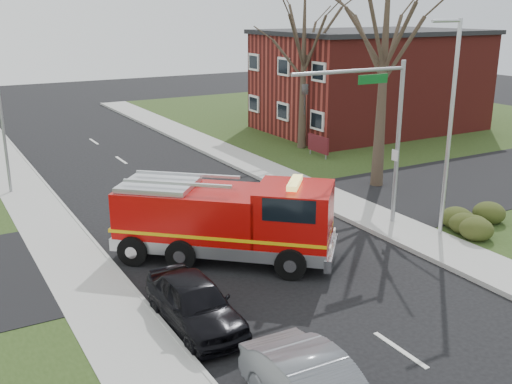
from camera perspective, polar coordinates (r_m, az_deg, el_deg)
ground at (r=21.12m, az=2.36°, el=-7.32°), size 120.00×120.00×0.00m
sidewalk_right at (r=24.72m, az=14.66°, el=-3.97°), size 2.40×80.00×0.15m
sidewalk_left at (r=18.85m, az=-14.11°, el=-10.79°), size 2.40×80.00×0.15m
brick_building at (r=45.35m, az=10.84°, el=10.40°), size 15.40×10.40×7.25m
health_center_sign at (r=36.34m, az=5.95°, el=4.54°), size 0.12×2.00×1.40m
hedge_corner at (r=25.91m, az=20.74°, el=-2.38°), size 2.80×2.00×0.90m
bare_tree_near at (r=29.81m, az=12.23°, el=14.21°), size 6.00×6.00×12.00m
bare_tree_far at (r=37.88m, az=4.59°, el=13.67°), size 5.25×5.25×10.50m
traffic_signal_mast at (r=23.91m, az=11.27°, el=7.09°), size 5.29×0.18×6.80m
streetlight_pole at (r=23.86m, az=17.94°, el=6.20°), size 1.48×0.16×8.40m
utility_pole_far at (r=30.89m, az=-23.00°, el=6.01°), size 0.14×0.14×7.00m
fire_engine at (r=21.48m, az=-2.76°, el=-2.86°), size 7.47×7.05×3.10m
parked_car_maroon at (r=17.37m, az=-5.86°, el=-10.41°), size 1.74×4.30×1.46m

